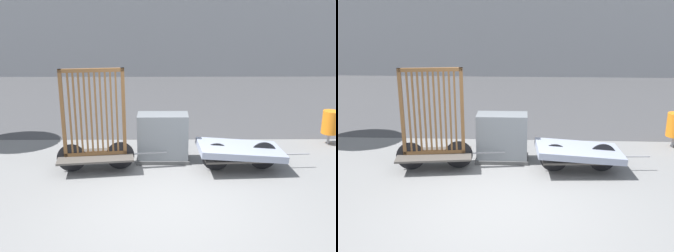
% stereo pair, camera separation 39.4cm
% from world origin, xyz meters
% --- Properties ---
extents(ground_plane, '(60.00, 60.00, 0.00)m').
position_xyz_m(ground_plane, '(0.00, 0.00, 0.00)').
color(ground_plane, slate).
extents(road_strip, '(56.00, 9.11, 0.01)m').
position_xyz_m(road_strip, '(0.00, 8.05, 0.00)').
color(road_strip, '#424244').
rests_on(road_strip, ground_plane).
extents(bike_cart_with_bedframe, '(2.23, 0.98, 2.09)m').
position_xyz_m(bike_cart_with_bedframe, '(-1.46, 1.59, 0.71)').
color(bike_cart_with_bedframe, '#4C4742').
rests_on(bike_cart_with_bedframe, ground_plane).
extents(bike_cart_with_mattress, '(2.33, 1.05, 0.58)m').
position_xyz_m(bike_cart_with_mattress, '(1.46, 1.59, 0.40)').
color(bike_cart_with_mattress, '#4C4742').
rests_on(bike_cart_with_mattress, ground_plane).
extents(utility_cabinet, '(1.13, 0.57, 1.04)m').
position_xyz_m(utility_cabinet, '(-0.11, 2.10, 0.48)').
color(utility_cabinet, '#4C4C4C').
rests_on(utility_cabinet, ground_plane).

